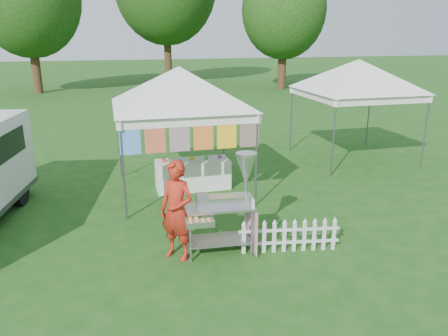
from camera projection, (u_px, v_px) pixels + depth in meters
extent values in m
plane|color=#194B15|center=(216.00, 257.00, 7.57)|extent=(120.00, 120.00, 0.00)
cylinder|color=#59595E|center=(123.00, 171.00, 8.84)|extent=(0.04, 0.04, 2.10)
cylinder|color=#59595E|center=(256.00, 161.00, 9.52)|extent=(0.04, 0.04, 2.10)
cylinder|color=#59595E|center=(119.00, 139.00, 11.46)|extent=(0.04, 0.04, 2.10)
cylinder|color=#59595E|center=(224.00, 133.00, 12.15)|extent=(0.04, 0.04, 2.10)
cube|color=white|center=(191.00, 121.00, 8.90)|extent=(3.00, 0.03, 0.22)
cube|color=white|center=(172.00, 101.00, 11.52)|extent=(3.00, 0.03, 0.22)
pyramid|color=white|center=(179.00, 66.00, 9.91)|extent=(4.24, 4.24, 0.90)
cylinder|color=#59595E|center=(191.00, 117.00, 8.87)|extent=(3.00, 0.03, 0.03)
cube|color=blue|center=(130.00, 138.00, 8.68)|extent=(0.42, 0.01, 0.70)
cube|color=#BF1750|center=(155.00, 136.00, 8.80)|extent=(0.42, 0.01, 0.70)
cube|color=teal|center=(180.00, 135.00, 8.92)|extent=(0.42, 0.01, 0.70)
cube|color=red|center=(203.00, 133.00, 9.04)|extent=(0.42, 0.01, 0.70)
cube|color=orange|center=(227.00, 132.00, 9.16)|extent=(0.42, 0.01, 0.70)
cube|color=#E25A0B|center=(249.00, 131.00, 9.28)|extent=(0.42, 0.01, 0.70)
cylinder|color=#59595E|center=(333.00, 138.00, 11.55)|extent=(0.04, 0.04, 2.10)
cylinder|color=#59595E|center=(425.00, 133.00, 12.24)|extent=(0.04, 0.04, 2.10)
cylinder|color=#59595E|center=(291.00, 119.00, 14.17)|extent=(0.04, 0.04, 2.10)
cylinder|color=#59595E|center=(369.00, 115.00, 14.86)|extent=(0.04, 0.04, 2.10)
cube|color=white|center=(384.00, 101.00, 11.61)|extent=(3.00, 0.03, 0.22)
cube|color=white|center=(333.00, 88.00, 14.24)|extent=(3.00, 0.03, 0.22)
pyramid|color=white|center=(359.00, 59.00, 12.63)|extent=(4.24, 4.24, 0.90)
cylinder|color=#59595E|center=(385.00, 98.00, 11.59)|extent=(3.00, 0.03, 0.03)
cylinder|color=#382314|center=(35.00, 62.00, 27.71)|extent=(0.56, 0.56, 3.96)
cylinder|color=#382314|center=(168.00, 51.00, 33.45)|extent=(0.56, 0.56, 4.84)
cylinder|color=#382314|center=(282.00, 63.00, 29.79)|extent=(0.56, 0.56, 3.52)
ellipsoid|color=#30621B|center=(284.00, 10.00, 28.77)|extent=(5.60, 5.60, 6.44)
cylinder|color=gray|center=(191.00, 238.00, 7.30)|extent=(0.04, 0.04, 0.87)
cylinder|color=gray|center=(252.00, 233.00, 7.49)|extent=(0.04, 0.04, 0.87)
cylinder|color=gray|center=(187.00, 226.00, 7.75)|extent=(0.04, 0.04, 0.87)
cylinder|color=gray|center=(245.00, 222.00, 7.94)|extent=(0.04, 0.04, 0.87)
cube|color=gray|center=(219.00, 240.00, 7.68)|extent=(1.14, 0.62, 0.01)
cube|color=#B7B7BC|center=(219.00, 207.00, 7.49)|extent=(1.20, 0.66, 0.04)
cube|color=#B7B7BC|center=(228.00, 200.00, 7.54)|extent=(0.84, 0.30, 0.14)
cube|color=gray|center=(202.00, 200.00, 7.45)|extent=(0.21, 0.22, 0.21)
cylinder|color=gray|center=(246.00, 180.00, 7.50)|extent=(0.05, 0.05, 0.87)
cone|color=#B7B7BC|center=(246.00, 167.00, 7.43)|extent=(0.37, 0.37, 0.39)
cylinder|color=#B7B7BC|center=(246.00, 155.00, 7.36)|extent=(0.39, 0.39, 0.06)
cube|color=#B7B7BC|center=(200.00, 222.00, 7.11)|extent=(0.48, 0.32, 0.10)
cube|color=#D08C9E|center=(252.00, 227.00, 7.73)|extent=(0.07, 0.72, 0.78)
cube|color=white|center=(253.00, 204.00, 7.30)|extent=(0.02, 0.14, 0.17)
imported|color=#AC2415|center=(177.00, 211.00, 7.32)|extent=(0.75, 0.74, 1.74)
cylinder|color=black|center=(19.00, 191.00, 9.80)|extent=(0.33, 0.68, 0.66)
cube|color=silver|center=(244.00, 239.00, 7.62)|extent=(0.07, 0.03, 0.56)
cube|color=silver|center=(254.00, 239.00, 7.63)|extent=(0.07, 0.03, 0.56)
cube|color=silver|center=(264.00, 238.00, 7.65)|extent=(0.07, 0.03, 0.56)
cube|color=silver|center=(274.00, 238.00, 7.66)|extent=(0.07, 0.03, 0.56)
cube|color=silver|center=(284.00, 237.00, 7.68)|extent=(0.07, 0.03, 0.56)
cube|color=silver|center=(294.00, 237.00, 7.70)|extent=(0.07, 0.03, 0.56)
cube|color=silver|center=(304.00, 236.00, 7.71)|extent=(0.07, 0.03, 0.56)
cube|color=silver|center=(314.00, 236.00, 7.73)|extent=(0.07, 0.03, 0.56)
cube|color=silver|center=(324.00, 236.00, 7.75)|extent=(0.07, 0.03, 0.56)
cube|color=silver|center=(334.00, 235.00, 7.76)|extent=(0.07, 0.03, 0.56)
cube|color=silver|center=(289.00, 242.00, 7.72)|extent=(1.78, 0.31, 0.05)
cube|color=silver|center=(290.00, 230.00, 7.65)|extent=(1.78, 0.31, 0.05)
cube|color=white|center=(193.00, 174.00, 10.83)|extent=(1.80, 0.70, 0.73)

